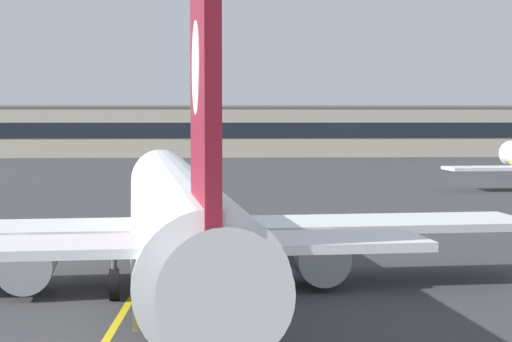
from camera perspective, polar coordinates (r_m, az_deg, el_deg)
name	(u,v)px	position (r m, az deg, el deg)	size (l,w,h in m)	color
taxiway_centreline	(171,234)	(56.77, -5.54, -4.06)	(0.30, 180.00, 0.01)	yellow
airliner_foreground	(175,212)	(38.24, -5.25, -2.69)	(32.30, 41.52, 11.65)	white
safety_cone_by_nose_gear	(190,232)	(55.31, -4.30, -3.99)	(0.44, 0.44, 0.55)	orange
terminal_building	(196,131)	(165.14, -3.92, 2.61)	(146.69, 12.40, 9.48)	#B2A893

